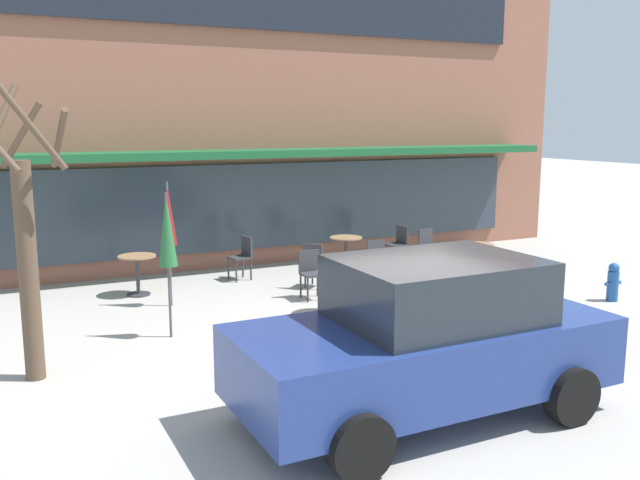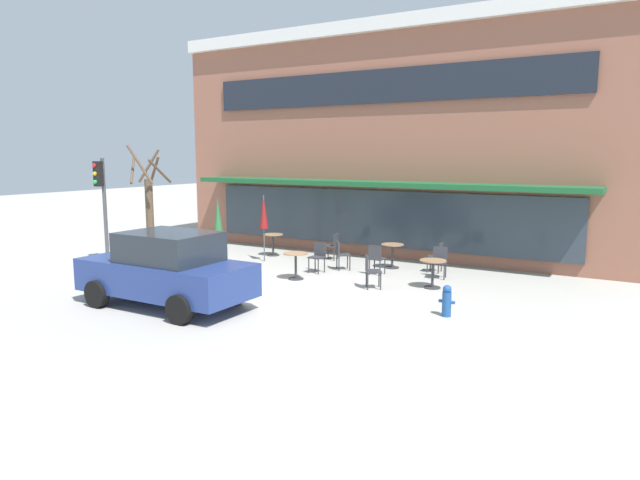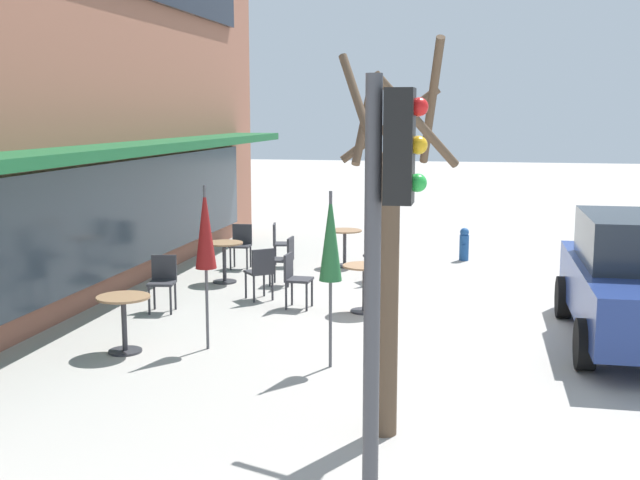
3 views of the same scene
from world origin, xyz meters
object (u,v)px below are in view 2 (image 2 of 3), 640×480
at_px(cafe_chair_5, 376,257).
at_px(traffic_light_pole, 101,193).
at_px(cafe_table_by_tree, 273,241).
at_px(street_tree, 149,213).
at_px(fire_hydrant, 447,301).
at_px(cafe_table_near_wall, 392,252).
at_px(cafe_chair_1, 341,253).
at_px(cafe_chair_0, 437,255).
at_px(cafe_table_streetside, 296,261).
at_px(patio_umbrella_green_folded, 264,212).
at_px(cafe_chair_4, 318,255).
at_px(cafe_table_mid_patio, 433,269).
at_px(cafe_chair_2, 440,260).
at_px(parked_sedan, 167,269).
at_px(cafe_chair_3, 371,269).
at_px(cafe_chair_6, 333,244).

relative_size(cafe_chair_5, traffic_light_pole, 0.26).
xyz_separation_m(cafe_table_by_tree, street_tree, (-2.02, -3.70, 1.19)).
bearing_deg(fire_hydrant, cafe_table_near_wall, 126.44).
bearing_deg(cafe_chair_1, cafe_table_near_wall, 40.14).
xyz_separation_m(street_tree, traffic_light_pole, (-1.92, -0.21, 0.59)).
relative_size(cafe_chair_0, fire_hydrant, 1.26).
xyz_separation_m(cafe_table_streetside, traffic_light_pole, (-6.72, -1.13, 1.78)).
height_order(cafe_table_near_wall, traffic_light_pole, traffic_light_pole).
xyz_separation_m(patio_umbrella_green_folded, cafe_chair_4, (2.45, -0.62, -1.10)).
distance_m(cafe_table_mid_patio, patio_umbrella_green_folded, 6.26).
distance_m(cafe_table_by_tree, traffic_light_pole, 5.83).
distance_m(cafe_chair_2, parked_sedan, 7.65).
xyz_separation_m(cafe_chair_3, parked_sedan, (-3.29, -4.04, 0.35)).
bearing_deg(cafe_table_mid_patio, cafe_chair_3, -147.64).
relative_size(patio_umbrella_green_folded, cafe_chair_6, 2.47).
distance_m(cafe_table_near_wall, cafe_table_streetside, 3.35).
relative_size(cafe_table_near_wall, cafe_chair_4, 0.85).
xyz_separation_m(cafe_chair_3, street_tree, (-7.11, -0.99, 1.18)).
height_order(cafe_table_streetside, street_tree, street_tree).
height_order(cafe_chair_4, traffic_light_pole, traffic_light_pole).
xyz_separation_m(patio_umbrella_green_folded, fire_hydrant, (7.30, -3.20, -1.27)).
height_order(cafe_chair_4, street_tree, street_tree).
height_order(cafe_chair_1, cafe_chair_4, same).
height_order(cafe_table_mid_patio, parked_sedan, parked_sedan).
xyz_separation_m(cafe_table_streetside, cafe_chair_4, (0.05, 1.15, 0.01)).
relative_size(street_tree, fire_hydrant, 5.40).
xyz_separation_m(cafe_table_streetside, cafe_chair_2, (3.44, 2.27, 0.01)).
relative_size(cafe_chair_5, street_tree, 0.23).
bearing_deg(cafe_chair_6, cafe_table_by_tree, -170.50).
distance_m(cafe_table_mid_patio, cafe_chair_4, 3.66).
bearing_deg(traffic_light_pole, cafe_table_near_wall, 25.46).
height_order(cafe_table_mid_patio, cafe_chair_3, cafe_chair_3).
xyz_separation_m(cafe_table_near_wall, street_tree, (-6.50, -3.80, 1.19)).
bearing_deg(cafe_table_streetside, cafe_chair_2, 33.39).
height_order(patio_umbrella_green_folded, cafe_chair_1, patio_umbrella_green_folded).
bearing_deg(cafe_table_streetside, street_tree, -169.16).
bearing_deg(street_tree, cafe_table_mid_patio, 12.44).
xyz_separation_m(cafe_chair_0, fire_hydrant, (1.78, -4.42, -0.17)).
bearing_deg(cafe_chair_0, cafe_chair_4, -149.06).
bearing_deg(cafe_chair_2, cafe_table_streetside, -146.61).
height_order(cafe_table_near_wall, patio_umbrella_green_folded, patio_umbrella_green_folded).
distance_m(cafe_chair_2, cafe_chair_3, 2.47).
xyz_separation_m(cafe_chair_0, parked_sedan, (-4.09, -6.96, 0.35)).
distance_m(cafe_table_near_wall, cafe_table_mid_patio, 2.78).
bearing_deg(cafe_chair_3, cafe_chair_0, 74.65).
bearing_deg(cafe_table_by_tree, cafe_chair_1, -16.44).
height_order(patio_umbrella_green_folded, traffic_light_pole, traffic_light_pole).
bearing_deg(traffic_light_pole, cafe_chair_1, 22.40).
distance_m(patio_umbrella_green_folded, cafe_chair_5, 4.25).
xyz_separation_m(cafe_chair_5, parked_sedan, (-2.67, -5.69, 0.35)).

